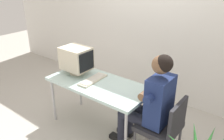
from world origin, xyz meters
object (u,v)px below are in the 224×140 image
at_px(office_chair, 164,125).
at_px(person_seated, 151,102).
at_px(keyboard, 93,80).
at_px(crt_monitor, 76,59).
at_px(desk, 98,86).

distance_m(office_chair, person_seated, 0.31).
bearing_deg(keyboard, crt_monitor, 172.94).
distance_m(desk, keyboard, 0.12).
bearing_deg(person_seated, crt_monitor, 178.91).
distance_m(desk, office_chair, 1.00).
xyz_separation_m(crt_monitor, person_seated, (1.24, -0.02, -0.24)).
bearing_deg(desk, person_seated, 1.47).
xyz_separation_m(keyboard, office_chair, (1.08, 0.02, -0.27)).
relative_size(keyboard, office_chair, 0.57).
bearing_deg(keyboard, office_chair, 1.05).
xyz_separation_m(crt_monitor, office_chair, (1.43, -0.02, -0.48)).
relative_size(crt_monitor, keyboard, 0.88).
xyz_separation_m(office_chair, person_seated, (-0.20, 0.00, 0.24)).
relative_size(desk, person_seated, 1.08).
distance_m(keyboard, person_seated, 0.89).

